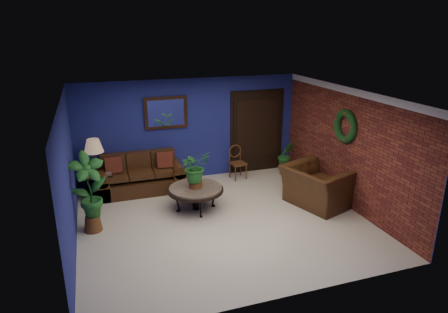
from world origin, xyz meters
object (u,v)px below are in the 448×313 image
object	(u,v)px
end_table	(97,177)
sofa	(140,178)
coffee_table	(196,190)
side_chair	(237,160)
table_lamp	(94,151)
armchair	(318,186)

from	to	relation	value
end_table	sofa	bearing A→B (deg)	1.52
coffee_table	side_chair	world-z (taller)	side_chair
side_chair	coffee_table	bearing A→B (deg)	-142.88
sofa	end_table	distance (m)	0.97
table_lamp	end_table	bearing A→B (deg)	-90.00
side_chair	armchair	distance (m)	2.31
armchair	coffee_table	bearing A→B (deg)	58.05
table_lamp	armchair	bearing A→B (deg)	-24.00
sofa	table_lamp	bearing A→B (deg)	-178.48
table_lamp	side_chair	world-z (taller)	table_lamp
table_lamp	armchair	world-z (taller)	table_lamp
coffee_table	end_table	world-z (taller)	end_table
table_lamp	armchair	distance (m)	4.91
sofa	table_lamp	distance (m)	1.23
sofa	armchair	world-z (taller)	sofa
sofa	armchair	size ratio (longest dim) A/B	1.52
table_lamp	side_chair	bearing A→B (deg)	1.05
end_table	armchair	distance (m)	4.87
end_table	table_lamp	xyz separation A→B (m)	(0.00, 0.00, 0.60)
armchair	table_lamp	bearing A→B (deg)	47.58
coffee_table	sofa	bearing A→B (deg)	124.68
end_table	table_lamp	distance (m)	0.60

